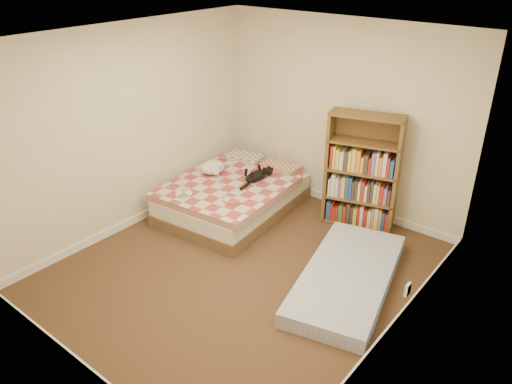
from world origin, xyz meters
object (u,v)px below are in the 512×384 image
Objects in this scene: white_dog at (212,168)px; bookshelf at (361,185)px; bed at (235,195)px; black_cat at (258,175)px; floor_mattress at (347,278)px.

bookshelf is at bearing 6.84° from white_dog.
white_dog is (-1.84, -0.77, -0.01)m from bookshelf.
black_cat reaches higher than bed.
white_dog is (-0.38, -0.03, 0.31)m from bed.
bed is 3.08× the size of black_cat.
white_dog is (-2.38, 0.47, 0.45)m from floor_mattress.
bookshelf reaches higher than white_dog.
floor_mattress is at bearing -82.36° from bookshelf.
bed is 4.83× the size of white_dog.
black_cat is at bearing 36.24° from bed.
white_dog is at bearing -145.72° from black_cat.
bed is 2.07m from floor_mattress.
bookshelf is 1.35m from black_cat.
bed is at bearing 152.17° from floor_mattress.
bed is 1.36× the size of bookshelf.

